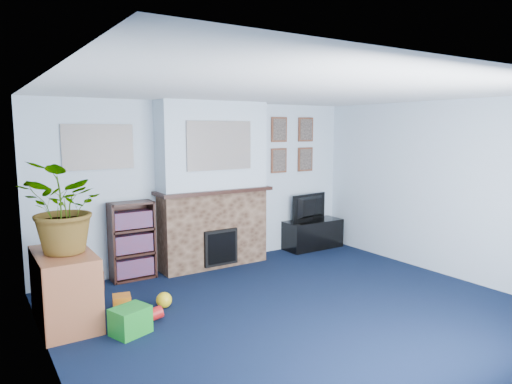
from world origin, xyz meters
TOP-DOWN VIEW (x-y plane):
  - floor at (0.00, 0.00)m, footprint 5.00×4.50m
  - ceiling at (0.00, 0.00)m, footprint 5.00×4.50m
  - wall_back at (0.00, 2.25)m, footprint 5.00×0.04m
  - wall_front at (0.00, -2.25)m, footprint 5.00×0.04m
  - wall_left at (-2.50, 0.00)m, footprint 0.04×4.50m
  - wall_right at (2.50, 0.00)m, footprint 0.04×4.50m
  - chimney_breast at (0.00, 2.05)m, footprint 1.72×0.50m
  - collage_main at (0.00, 1.84)m, footprint 1.00×0.03m
  - collage_left at (-1.55, 2.23)m, footprint 0.90×0.03m
  - portrait_tl at (1.30, 2.23)m, footprint 0.30×0.03m
  - portrait_tr at (1.85, 2.23)m, footprint 0.30×0.03m
  - portrait_bl at (1.30, 2.23)m, footprint 0.30×0.03m
  - portrait_br at (1.85, 2.23)m, footprint 0.30×0.03m
  - tv_stand at (1.88, 2.03)m, footprint 1.01×0.43m
  - television at (1.88, 2.05)m, footprint 0.77×0.21m
  - bookshelf at (-1.20, 2.11)m, footprint 0.58×0.28m
  - sideboard at (-2.24, 1.06)m, footprint 0.54×0.98m
  - potted_plant at (-2.19, 1.01)m, footprint 1.02×1.08m
  - mantel_clock at (0.03, 2.00)m, footprint 0.09×0.05m
  - mantel_candle at (0.31, 2.00)m, footprint 0.05×0.05m
  - mantel_teddy at (-0.55, 2.00)m, footprint 0.12×0.12m
  - mantel_can at (0.64, 2.00)m, footprint 0.07×0.07m
  - green_crate at (-1.76, 0.46)m, footprint 0.41×0.37m
  - toy_ball at (-1.23, 0.91)m, footprint 0.18×0.18m
  - toy_block at (-1.69, 0.95)m, footprint 0.22×0.22m
  - toy_tube at (-1.51, 0.62)m, footprint 0.30×0.13m

SIDE VIEW (x-z plane):
  - floor at x=0.00m, z-range -0.01..0.01m
  - toy_tube at x=-1.51m, z-range -0.02..0.16m
  - toy_ball at x=-1.23m, z-range 0.00..0.18m
  - toy_block at x=-1.69m, z-range 0.00..0.22m
  - green_crate at x=-1.76m, z-range 0.00..0.28m
  - tv_stand at x=1.88m, z-range -0.02..0.47m
  - sideboard at x=-2.24m, z-range -0.03..0.73m
  - bookshelf at x=-1.20m, z-range -0.02..1.03m
  - television at x=1.88m, z-range 0.48..0.92m
  - chimney_breast at x=0.00m, z-range -0.02..2.38m
  - wall_back at x=0.00m, z-range 0.00..2.40m
  - wall_front at x=0.00m, z-range 0.00..2.40m
  - wall_left at x=-2.50m, z-range 0.00..2.40m
  - wall_right at x=2.50m, z-range 0.00..2.40m
  - mantel_can at x=0.64m, z-range 1.14..1.28m
  - mantel_teddy at x=-0.55m, z-range 1.16..1.27m
  - mantel_clock at x=0.03m, z-range 1.16..1.28m
  - mantel_candle at x=0.31m, z-range 1.15..1.31m
  - potted_plant at x=-2.19m, z-range 0.76..1.71m
  - portrait_bl at x=1.30m, z-range 1.30..1.70m
  - portrait_br at x=1.85m, z-range 1.30..1.70m
  - collage_left at x=-1.55m, z-range 1.49..2.07m
  - collage_main at x=0.00m, z-range 1.44..2.12m
  - portrait_tl at x=1.30m, z-range 1.80..2.20m
  - portrait_tr at x=1.85m, z-range 1.80..2.20m
  - ceiling at x=0.00m, z-range 2.40..2.40m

